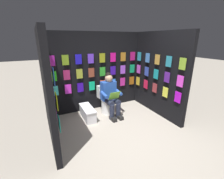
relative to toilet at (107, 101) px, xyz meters
name	(u,v)px	position (x,y,z in m)	size (l,w,h in m)	color
ground_plane	(133,145)	(0.15, 1.61, -0.33)	(30.00, 30.00, 0.00)	#B2A899
display_wall_back	(96,72)	(0.15, -0.41, 0.79)	(2.85, 0.14, 2.24)	black
display_wall_left	(158,74)	(-1.28, 0.62, 0.79)	(0.14, 1.98, 2.24)	black
display_wall_right	(47,88)	(1.57, 0.62, 0.79)	(0.14, 1.98, 2.24)	black
toilet	(107,101)	(0.00, 0.00, 0.00)	(0.41, 0.56, 0.77)	white
person_reading	(110,95)	(-0.01, 0.23, 0.27)	(0.54, 0.70, 1.19)	blue
comic_longbox_near	(88,113)	(0.63, 0.15, -0.17)	(0.28, 0.75, 0.32)	silver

